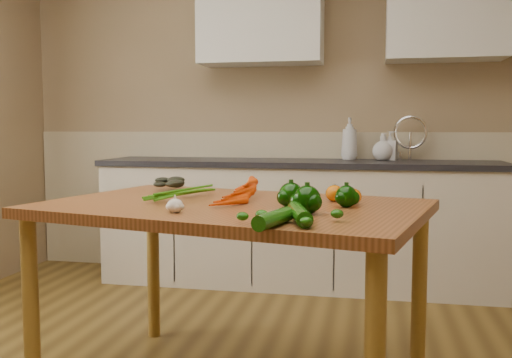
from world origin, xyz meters
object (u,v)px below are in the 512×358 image
at_px(pepper_b, 346,196).
at_px(tomato_b, 335,193).
at_px(zucchini_a, 300,214).
at_px(pepper_c, 307,200).
at_px(table, 232,225).
at_px(soap_bottle_b, 390,146).
at_px(tomato_c, 353,196).
at_px(carrot_bunch, 221,193).
at_px(garlic_bulb, 175,206).
at_px(pepper_a, 291,196).
at_px(zucchini_b, 273,219).
at_px(tomato_a, 301,194).
at_px(soap_bottle_c, 383,147).
at_px(leafy_greens, 170,180).
at_px(soap_bottle_a, 349,138).

distance_m(pepper_b, tomato_b, 0.17).
bearing_deg(tomato_b, zucchini_a, -98.20).
bearing_deg(pepper_c, table, 145.64).
distance_m(soap_bottle_b, tomato_c, 1.87).
bearing_deg(pepper_b, tomato_c, 75.89).
xyz_separation_m(table, pepper_b, (0.47, -0.02, 0.13)).
distance_m(carrot_bunch, garlic_bulb, 0.35).
bearing_deg(garlic_bulb, pepper_c, 8.15).
xyz_separation_m(carrot_bunch, garlic_bulb, (-0.08, -0.34, -0.01)).
xyz_separation_m(pepper_a, tomato_b, (0.15, 0.23, -0.01)).
distance_m(zucchini_a, zucchini_b, 0.12).
relative_size(tomato_a, tomato_b, 0.86).
distance_m(soap_bottle_c, zucchini_b, 2.45).
height_order(soap_bottle_c, leafy_greens, soap_bottle_c).
distance_m(soap_bottle_b, zucchini_a, 2.37).
distance_m(carrot_bunch, pepper_c, 0.48).
bearing_deg(tomato_c, carrot_bunch, -177.04).
xyz_separation_m(carrot_bunch, tomato_b, (0.47, 0.10, -0.00)).
height_order(soap_bottle_b, tomato_b, soap_bottle_b).
height_order(soap_bottle_a, zucchini_b, soap_bottle_a).
relative_size(garlic_bulb, tomato_a, 0.94).
relative_size(table, pepper_a, 17.36).
height_order(soap_bottle_b, leafy_greens, soap_bottle_b).
relative_size(carrot_bunch, zucchini_b, 1.28).
height_order(garlic_bulb, tomato_c, tomato_c).
height_order(carrot_bunch, pepper_b, pepper_b).
relative_size(soap_bottle_b, pepper_b, 2.45).
bearing_deg(garlic_bulb, tomato_c, 30.18).
bearing_deg(pepper_a, soap_bottle_b, 77.86).
relative_size(table, zucchini_b, 7.74).
distance_m(table, pepper_c, 0.43).
distance_m(leafy_greens, pepper_b, 0.97).
height_order(soap_bottle_b, zucchini_b, soap_bottle_b).
bearing_deg(tomato_c, pepper_b, -104.11).
xyz_separation_m(pepper_a, zucchini_a, (0.07, -0.32, -0.02)).
distance_m(soap_bottle_b, pepper_c, 2.19).
relative_size(tomato_b, tomato_c, 1.09).
bearing_deg(tomato_b, zucchini_b, -102.95).
height_order(carrot_bunch, garlic_bulb, carrot_bunch).
bearing_deg(table, tomato_c, 21.39).
xyz_separation_m(soap_bottle_b, tomato_b, (-0.28, -1.78, -0.15)).
relative_size(table, tomato_c, 24.51).
distance_m(soap_bottle_b, zucchini_b, 2.48).
bearing_deg(zucchini_b, tomato_a, 89.49).
relative_size(soap_bottle_c, leafy_greens, 0.88).
xyz_separation_m(soap_bottle_c, leafy_greens, (-1.06, -1.51, -0.12)).
distance_m(soap_bottle_a, zucchini_b, 2.48).
bearing_deg(pepper_b, pepper_c, -122.35).
bearing_deg(soap_bottle_c, soap_bottle_a, 130.90).
height_order(garlic_bulb, tomato_a, tomato_a).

